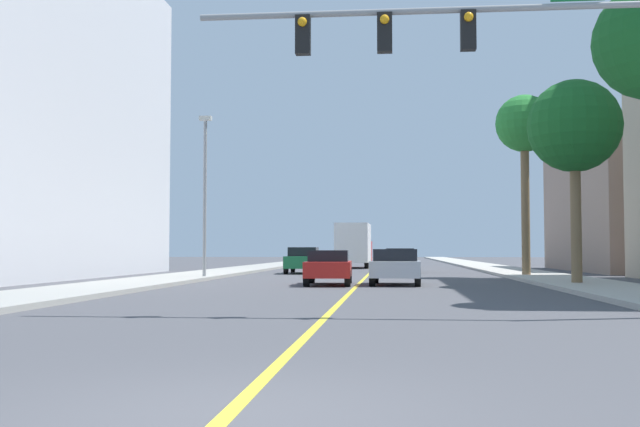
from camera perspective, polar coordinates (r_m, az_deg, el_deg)
The scene contains 13 objects.
ground at distance 48.12m, azimuth 3.97°, elevation -4.42°, with size 192.00×192.00×0.00m, color #47474C.
sidewalk_left at distance 49.10m, azimuth -6.03°, elevation -4.29°, with size 3.41×168.00×0.15m, color #9E9B93.
sidewalk_right at distance 48.62m, azimuth 14.07°, elevation -4.23°, with size 3.41×168.00×0.15m, color #B2ADA3.
lane_marking_center at distance 48.12m, azimuth 3.97°, elevation -4.41°, with size 0.16×144.00×0.01m, color yellow.
traffic_signal_mast at distance 16.31m, azimuth 14.49°, elevation 10.74°, with size 10.09×0.36×6.65m.
street_lamp at distance 34.95m, azimuth -8.79°, elevation 2.04°, with size 0.56×0.28×7.44m.
palm_mid at distance 29.63m, azimuth 18.87°, elevation 6.23°, with size 3.47×3.47×7.58m.
palm_far at distance 38.43m, azimuth 15.36°, elevation 6.38°, with size 2.83×2.83×8.88m.
car_green at distance 43.28m, azimuth -1.27°, elevation -3.58°, with size 1.94×4.62×1.51m.
car_silver at distance 29.18m, azimuth 5.81°, elevation -4.01°, with size 1.98×3.88×1.39m.
car_red at distance 28.95m, azimuth 0.67°, elevation -4.11°, with size 1.87×4.06×1.34m.
car_gray at distance 45.08m, azimuth 6.12°, elevation -3.57°, with size 1.91×3.92×1.45m.
delivery_truck at distance 56.07m, azimuth 2.61°, elevation -2.42°, with size 2.53×7.05×3.31m.
Camera 1 is at (1.36, -6.08, 1.35)m, focal length 41.85 mm.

